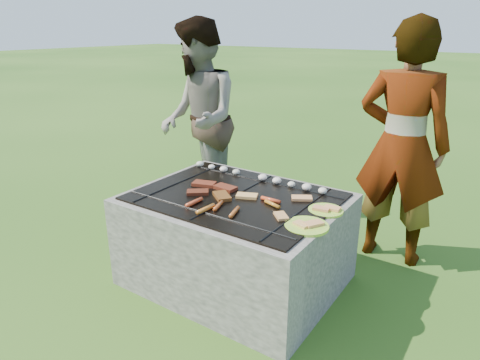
% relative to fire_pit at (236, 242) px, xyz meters
% --- Properties ---
extents(lawn, '(60.00, 60.00, 0.00)m').
position_rel_fire_pit_xyz_m(lawn, '(0.00, 0.00, -0.28)').
color(lawn, '#234C13').
rests_on(lawn, ground).
extents(fire_pit, '(1.30, 1.00, 0.62)m').
position_rel_fire_pit_xyz_m(fire_pit, '(0.00, 0.00, 0.00)').
color(fire_pit, gray).
rests_on(fire_pit, ground).
extents(mushrooms, '(1.06, 0.06, 0.04)m').
position_rel_fire_pit_xyz_m(mushrooms, '(-0.03, 0.33, 0.35)').
color(mushrooms, beige).
rests_on(mushrooms, fire_pit).
extents(pork_slabs, '(0.40, 0.28, 0.02)m').
position_rel_fire_pit_xyz_m(pork_slabs, '(-0.16, -0.02, 0.34)').
color(pork_slabs, '#9B361C').
rests_on(pork_slabs, fire_pit).
extents(sausages, '(0.47, 0.41, 0.03)m').
position_rel_fire_pit_xyz_m(sausages, '(0.08, -0.18, 0.34)').
color(sausages, '#E75226').
rests_on(sausages, fire_pit).
extents(bread_on_grate, '(0.45, 0.42, 0.02)m').
position_rel_fire_pit_xyz_m(bread_on_grate, '(0.25, 0.04, 0.34)').
color(bread_on_grate, tan).
rests_on(bread_on_grate, fire_pit).
extents(plate_far, '(0.25, 0.25, 0.03)m').
position_rel_fire_pit_xyz_m(plate_far, '(0.56, 0.11, 0.33)').
color(plate_far, '#FFF13C').
rests_on(plate_far, fire_pit).
extents(plate_near, '(0.26, 0.26, 0.03)m').
position_rel_fire_pit_xyz_m(plate_near, '(0.56, -0.14, 0.33)').
color(plate_near, '#F0F53A').
rests_on(plate_near, fire_pit).
extents(cook, '(0.64, 0.44, 1.69)m').
position_rel_fire_pit_xyz_m(cook, '(0.76, 0.91, 0.56)').
color(cook, '#A09686').
rests_on(cook, ground).
extents(bystander, '(1.04, 1.04, 1.70)m').
position_rel_fire_pit_xyz_m(bystander, '(-0.91, 0.76, 0.57)').
color(bystander, gray).
rests_on(bystander, ground).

